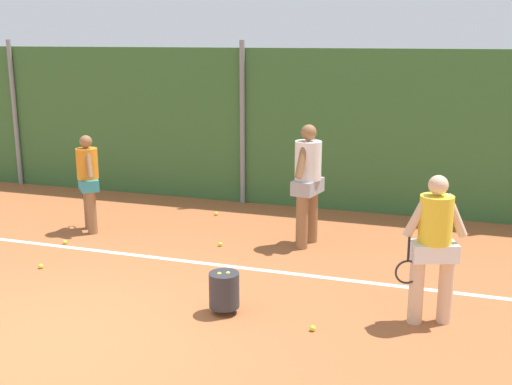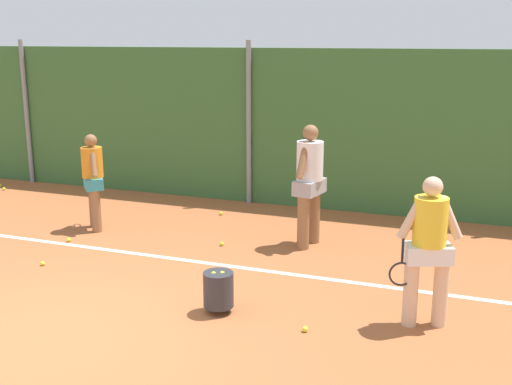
% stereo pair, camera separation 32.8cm
% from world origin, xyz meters
% --- Properties ---
extents(ground_plane, '(27.91, 27.91, 0.00)m').
position_xyz_m(ground_plane, '(0.00, 1.86, 0.00)').
color(ground_plane, '#A85B33').
extents(hedge_fence_backdrop, '(18.14, 0.25, 2.99)m').
position_xyz_m(hedge_fence_backdrop, '(0.00, 6.34, 1.49)').
color(hedge_fence_backdrop, '#386633').
rests_on(hedge_fence_backdrop, ground_plane).
extents(fence_post_left, '(0.10, 0.10, 3.13)m').
position_xyz_m(fence_post_left, '(-5.23, 6.16, 1.56)').
color(fence_post_left, gray).
rests_on(fence_post_left, ground_plane).
extents(fence_post_center, '(0.10, 0.10, 3.13)m').
position_xyz_m(fence_post_center, '(0.00, 6.16, 1.56)').
color(fence_post_center, gray).
rests_on(fence_post_center, ground_plane).
extents(court_baseline_paint, '(13.26, 0.10, 0.01)m').
position_xyz_m(court_baseline_paint, '(0.00, 2.74, 0.00)').
color(court_baseline_paint, white).
rests_on(court_baseline_paint, ground_plane).
extents(player_foreground_near, '(0.75, 0.45, 1.73)m').
position_xyz_m(player_foreground_near, '(3.81, 1.76, 0.97)').
color(player_foreground_near, beige).
rests_on(player_foreground_near, ground_plane).
extents(player_midcourt, '(0.59, 0.56, 1.63)m').
position_xyz_m(player_midcourt, '(-1.82, 3.61, 0.91)').
color(player_midcourt, '#8C603D').
rests_on(player_midcourt, ground_plane).
extents(player_backcourt_far, '(0.43, 0.79, 1.90)m').
position_xyz_m(player_backcourt_far, '(1.82, 4.03, 1.07)').
color(player_backcourt_far, '#8C603D').
rests_on(player_backcourt_far, ground_plane).
extents(ball_hopper, '(0.36, 0.36, 0.51)m').
position_xyz_m(ball_hopper, '(1.49, 1.26, 0.29)').
color(ball_hopper, '#2D2D33').
rests_on(ball_hopper, ground_plane).
extents(tennis_ball_2, '(0.07, 0.07, 0.07)m').
position_xyz_m(tennis_ball_2, '(0.55, 3.53, 0.03)').
color(tennis_ball_2, '#CCDB33').
rests_on(tennis_ball_2, ground_plane).
extents(tennis_ball_3, '(0.07, 0.07, 0.07)m').
position_xyz_m(tennis_ball_3, '(-1.50, 1.83, 0.03)').
color(tennis_ball_3, '#CCDB33').
rests_on(tennis_ball_3, ground_plane).
extents(tennis_ball_5, '(0.07, 0.07, 0.07)m').
position_xyz_m(tennis_ball_5, '(-1.82, 2.86, 0.03)').
color(tennis_ball_5, '#CCDB33').
rests_on(tennis_ball_5, ground_plane).
extents(tennis_ball_6, '(0.07, 0.07, 0.07)m').
position_xyz_m(tennis_ball_6, '(2.60, 1.12, 0.03)').
color(tennis_ball_6, '#CCDB33').
rests_on(tennis_ball_6, ground_plane).
extents(tennis_ball_7, '(0.07, 0.07, 0.07)m').
position_xyz_m(tennis_ball_7, '(3.69, 4.33, 0.03)').
color(tennis_ball_7, '#CCDB33').
rests_on(tennis_ball_7, ground_plane).
extents(tennis_ball_9, '(0.07, 0.07, 0.07)m').
position_xyz_m(tennis_ball_9, '(-0.16, 5.14, 0.03)').
color(tennis_ball_9, '#CCDB33').
rests_on(tennis_ball_9, ground_plane).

